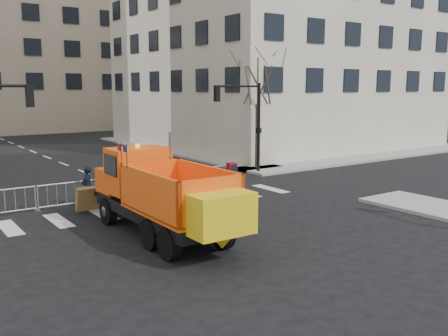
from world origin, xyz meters
TOP-DOWN VIEW (x-y plane):
  - ground at (0.00, 0.00)m, footprint 120.00×120.00m
  - sidewalk_back at (0.00, 8.50)m, footprint 64.00×5.00m
  - traffic_light_right at (8.50, 9.50)m, footprint 0.18×0.18m
  - crowd_barriers at (-0.75, 7.60)m, footprint 12.60×0.60m
  - street_tree at (9.20, 10.50)m, footprint 3.00×3.00m
  - plow_truck at (-2.33, 1.23)m, footprint 2.98×9.11m
  - cop_a at (-2.97, 7.00)m, footprint 0.78×0.73m
  - cop_b at (-2.20, 5.81)m, footprint 1.10×0.94m
  - cop_c at (-2.11, 6.85)m, footprint 0.77×1.10m
  - newspaper_box at (4.87, 7.20)m, footprint 0.50×0.45m

SIDE VIEW (x-z plane):
  - ground at x=0.00m, z-range 0.00..0.00m
  - sidewalk_back at x=0.00m, z-range 0.00..0.15m
  - crowd_barriers at x=-0.75m, z-range 0.00..1.10m
  - newspaper_box at x=4.87m, z-range 0.15..1.25m
  - cop_c at x=-2.11m, z-range 0.00..1.73m
  - cop_a at x=-2.97m, z-range 0.00..1.79m
  - cop_b at x=-2.20m, z-range 0.00..1.97m
  - plow_truck at x=-2.33m, z-range -0.20..3.33m
  - traffic_light_right at x=8.50m, z-range 0.00..5.40m
  - street_tree at x=9.20m, z-range 0.00..7.50m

